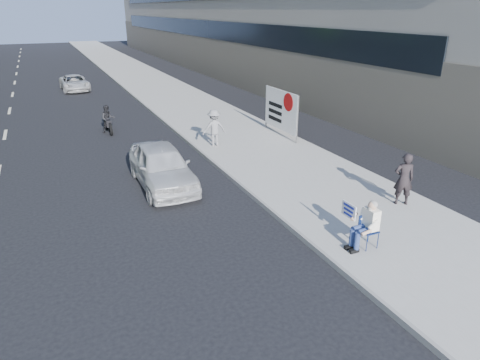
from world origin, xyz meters
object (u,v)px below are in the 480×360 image
jogger (214,128)px  motorcycle (108,120)px  white_sedan_far (75,83)px  pedestrian_woman (404,179)px  seated_protester (366,222)px  protest_banner (281,110)px  white_sedan_near (162,166)px

jogger → motorcycle: (-3.93, 4.83, -0.34)m
jogger → motorcycle: 6.23m
white_sedan_far → motorcycle: bearing=-90.5°
pedestrian_woman → seated_protester: bearing=57.0°
jogger → white_sedan_far: (-4.38, 18.40, -0.39)m
protest_banner → white_sedan_near: bearing=-152.6°
white_sedan_near → motorcycle: (-0.63, 8.13, -0.11)m
protest_banner → motorcycle: (-7.48, 4.58, -0.76)m
jogger → white_sedan_near: bearing=50.6°
pedestrian_woman → motorcycle: size_ratio=0.82×
pedestrian_woman → white_sedan_near: pedestrian_woman is taller
protest_banner → white_sedan_far: size_ratio=0.73×
jogger → motorcycle: size_ratio=0.81×
motorcycle → pedestrian_woman: bearing=-58.5°
pedestrian_woman → white_sedan_near: bearing=-10.7°
protest_banner → white_sedan_far: bearing=113.6°
protest_banner → motorcycle: 8.81m
white_sedan_far → motorcycle: 13.58m
white_sedan_far → seated_protester: bearing=-83.1°
pedestrian_woman → protest_banner: protest_banner is taller
seated_protester → jogger: bearing=91.4°
white_sedan_near → seated_protester: bearing=-61.3°
jogger → motorcycle: jogger is taller
pedestrian_woman → white_sedan_far: size_ratio=0.40×
white_sedan_far → pedestrian_woman: bearing=-76.8°
pedestrian_woman → white_sedan_near: size_ratio=0.38×
pedestrian_woman → protest_banner: size_ratio=0.55×
motorcycle → white_sedan_far: bearing=95.3°
seated_protester → white_sedan_far: size_ratio=0.31×
jogger → white_sedan_far: size_ratio=0.40×
pedestrian_woman → protest_banner: bearing=-65.8°
seated_protester → motorcycle: seated_protester is taller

